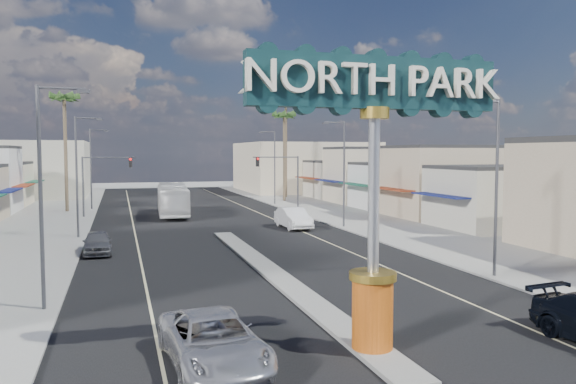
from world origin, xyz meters
TOP-DOWN VIEW (x-y plane):
  - ground at (0.00, 30.00)m, footprint 160.00×160.00m
  - road at (0.00, 30.00)m, footprint 20.00×120.00m
  - median_island at (0.00, 14.00)m, footprint 1.30×30.00m
  - sidewalk_left at (-14.00, 30.00)m, footprint 8.00×120.00m
  - sidewalk_right at (14.00, 30.00)m, footprint 8.00×120.00m
  - storefront_row_right at (24.00, 43.00)m, footprint 12.00×42.00m
  - backdrop_far_left at (-22.00, 75.00)m, footprint 20.00×20.00m
  - backdrop_far_right at (22.00, 75.00)m, footprint 20.00×20.00m
  - gateway_sign at (0.00, 1.98)m, footprint 8.20×1.50m
  - traffic_signal_left at (-9.18, 43.99)m, footprint 5.09×0.45m
  - traffic_signal_right at (9.18, 43.99)m, footprint 5.09×0.45m
  - streetlight_l_near at (-10.43, 10.00)m, footprint 2.03×0.22m
  - streetlight_l_mid at (-10.43, 30.00)m, footprint 2.03×0.22m
  - streetlight_l_far at (-10.43, 52.00)m, footprint 2.03×0.22m
  - streetlight_r_near at (10.43, 10.00)m, footprint 2.03×0.22m
  - streetlight_r_mid at (10.43, 30.00)m, footprint 2.03×0.22m
  - streetlight_r_far at (10.43, 52.00)m, footprint 2.03×0.22m
  - palm_left_far at (-13.00, 50.00)m, footprint 2.60×2.60m
  - palm_right_mid at (13.00, 56.00)m, footprint 2.60×2.60m
  - palm_right_far at (15.00, 62.00)m, footprint 2.60×2.60m
  - suv_left at (-5.03, 2.27)m, footprint 3.03×5.80m
  - car_parked_left at (-9.00, 22.92)m, footprint 1.81×4.32m
  - car_parked_right at (6.38, 30.89)m, footprint 1.98×5.34m
  - city_bus at (-2.46, 43.69)m, footprint 3.33×11.85m

SIDE VIEW (x-z plane):
  - ground at x=0.00m, z-range 0.00..0.00m
  - road at x=0.00m, z-range 0.00..0.01m
  - sidewalk_left at x=-14.00m, z-range 0.00..0.12m
  - sidewalk_right at x=14.00m, z-range 0.00..0.12m
  - median_island at x=0.00m, z-range 0.00..0.16m
  - car_parked_left at x=-9.00m, z-range 0.00..1.46m
  - suv_left at x=-5.03m, z-range 0.00..1.56m
  - car_parked_right at x=6.38m, z-range 0.00..1.74m
  - city_bus at x=-2.46m, z-range 0.00..3.27m
  - storefront_row_right at x=24.00m, z-range 0.00..6.00m
  - backdrop_far_left at x=-22.00m, z-range 0.00..8.00m
  - backdrop_far_right at x=22.00m, z-range 0.00..8.00m
  - traffic_signal_left at x=-9.18m, z-range 1.27..7.27m
  - traffic_signal_right at x=9.18m, z-range 1.27..7.27m
  - streetlight_l_near at x=-10.43m, z-range 0.57..9.57m
  - streetlight_l_mid at x=-10.43m, z-range 0.57..9.57m
  - streetlight_l_far at x=-10.43m, z-range 0.57..9.57m
  - streetlight_r_near at x=10.43m, z-range 0.57..9.57m
  - streetlight_r_mid at x=10.43m, z-range 0.57..9.57m
  - streetlight_r_far at x=10.43m, z-range 0.57..9.57m
  - gateway_sign at x=0.00m, z-range 1.35..10.50m
  - palm_right_mid at x=13.00m, z-range 4.55..16.65m
  - palm_left_far at x=-13.00m, z-range 4.95..18.05m
  - palm_right_far at x=15.00m, z-range 5.34..19.44m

